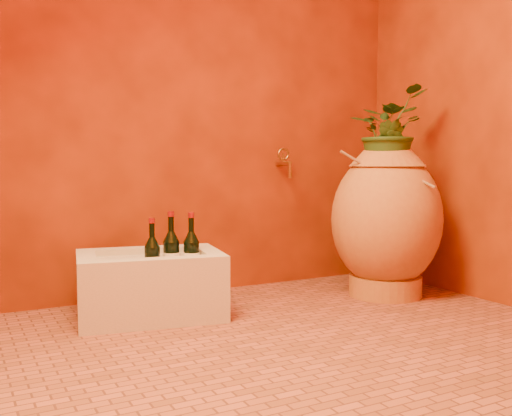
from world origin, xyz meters
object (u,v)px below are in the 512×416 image
stone_basin (150,286)px  wall_tap (285,162)px  wine_bottle_c (191,256)px  amphora (386,219)px  wine_bottle_a (152,260)px  wine_bottle_b (171,256)px

stone_basin → wall_tap: (0.91, 0.30, 0.58)m
stone_basin → wine_bottle_c: bearing=-13.4°
amphora → wall_tap: 0.67m
wine_bottle_a → wine_bottle_b: wine_bottle_b is taller
stone_basin → wine_bottle_c: (0.19, -0.05, 0.14)m
stone_basin → wine_bottle_b: (0.10, -0.02, 0.14)m
wine_bottle_a → wine_bottle_b: 0.11m
stone_basin → wine_bottle_b: wine_bottle_b is taller
wall_tap → stone_basin: bearing=-161.8°
stone_basin → wall_tap: 1.12m
stone_basin → wall_tap: wall_tap is taller
wine_bottle_c → stone_basin: bearing=166.6°
wine_bottle_b → wall_tap: 0.98m
wine_bottle_b → wine_bottle_c: (0.09, -0.03, -0.00)m
stone_basin → wine_bottle_c: size_ratio=2.27×
wine_bottle_b → wall_tap: bearing=21.4°
wine_bottle_b → stone_basin: bearing=169.8°
stone_basin → amphora: bearing=-8.2°
wine_bottle_b → wine_bottle_a: bearing=-161.2°
stone_basin → wine_bottle_a: wine_bottle_a is taller
wine_bottle_b → amphora: bearing=-8.0°
amphora → wine_bottle_b: (-1.16, 0.16, -0.14)m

